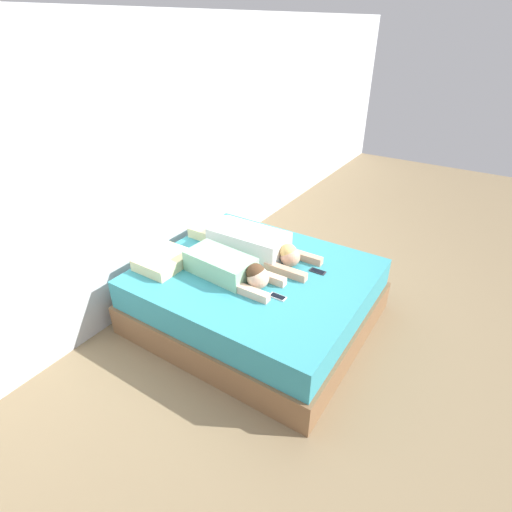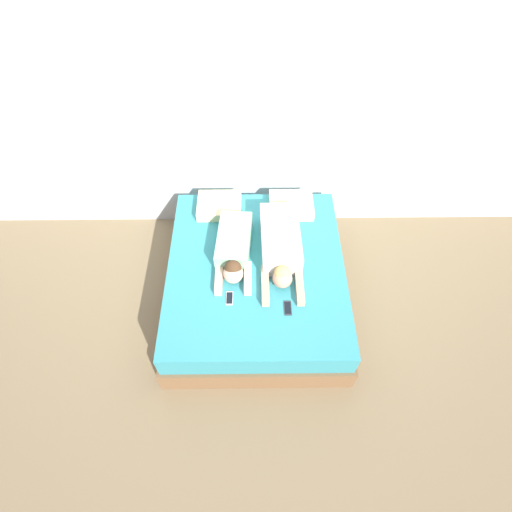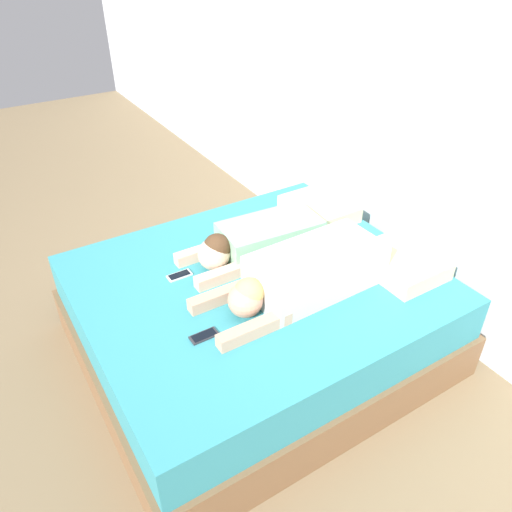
# 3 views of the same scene
# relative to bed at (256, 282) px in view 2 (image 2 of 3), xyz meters

# --- Properties ---
(ground_plane) EXTENTS (12.00, 12.00, 0.00)m
(ground_plane) POSITION_rel_bed_xyz_m (0.00, 0.00, -0.28)
(ground_plane) COLOR #7F6B4C
(wall_back) EXTENTS (12.00, 0.06, 2.60)m
(wall_back) POSITION_rel_bed_xyz_m (0.00, 1.15, 1.02)
(wall_back) COLOR silver
(wall_back) RESTS_ON ground_plane
(bed) EXTENTS (1.77, 2.01, 0.56)m
(bed) POSITION_rel_bed_xyz_m (0.00, 0.00, 0.00)
(bed) COLOR brown
(bed) RESTS_ON ground_plane
(pillow_head_left) EXTENTS (0.46, 0.38, 0.10)m
(pillow_head_left) POSITION_rel_bed_xyz_m (-0.38, 0.75, 0.34)
(pillow_head_left) COLOR beige
(pillow_head_left) RESTS_ON bed
(pillow_head_right) EXTENTS (0.46, 0.38, 0.10)m
(pillow_head_right) POSITION_rel_bed_xyz_m (0.38, 0.75, 0.34)
(pillow_head_right) COLOR beige
(pillow_head_right) RESTS_ON bed
(person_left) EXTENTS (0.36, 0.90, 0.22)m
(person_left) POSITION_rel_bed_xyz_m (-0.21, 0.13, 0.38)
(person_left) COLOR #8CBF99
(person_left) RESTS_ON bed
(person_right) EXTENTS (0.39, 1.08, 0.23)m
(person_right) POSITION_rel_bed_xyz_m (0.24, 0.16, 0.40)
(person_right) COLOR silver
(person_right) RESTS_ON bed
(cell_phone_left) EXTENTS (0.06, 0.14, 0.01)m
(cell_phone_left) POSITION_rel_bed_xyz_m (-0.25, -0.37, 0.29)
(cell_phone_left) COLOR silver
(cell_phone_left) RESTS_ON bed
(cell_phone_right) EXTENTS (0.06, 0.14, 0.01)m
(cell_phone_right) POSITION_rel_bed_xyz_m (0.28, -0.48, 0.29)
(cell_phone_right) COLOR #2D2D33
(cell_phone_right) RESTS_ON bed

